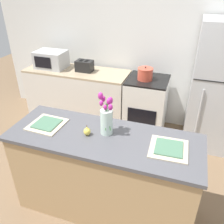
{
  "coord_description": "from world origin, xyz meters",
  "views": [
    {
      "loc": [
        0.64,
        -1.65,
        2.2
      ],
      "look_at": [
        0.0,
        0.25,
        1.06
      ],
      "focal_mm": 38.0,
      "sensor_mm": 36.0,
      "label": 1
    }
  ],
  "objects_px": {
    "cooking_pot": "(145,74)",
    "microwave": "(51,59)",
    "toaster": "(84,66)",
    "pear_figurine": "(87,131)",
    "plate_setting_left": "(47,124)",
    "refrigerator": "(217,88)",
    "flower_vase": "(106,118)",
    "stove_range": "(146,106)",
    "plate_setting_right": "(169,148)"
  },
  "relations": [
    {
      "from": "flower_vase",
      "to": "pear_figurine",
      "type": "bearing_deg",
      "value": -150.41
    },
    {
      "from": "plate_setting_right",
      "to": "pear_figurine",
      "type": "bearing_deg",
      "value": -177.75
    },
    {
      "from": "stove_range",
      "to": "plate_setting_right",
      "type": "height_order",
      "value": "plate_setting_right"
    },
    {
      "from": "flower_vase",
      "to": "cooking_pot",
      "type": "height_order",
      "value": "flower_vase"
    },
    {
      "from": "pear_figurine",
      "to": "toaster",
      "type": "relative_size",
      "value": 0.38
    },
    {
      "from": "flower_vase",
      "to": "toaster",
      "type": "xyz_separation_m",
      "value": [
        -0.93,
        1.55,
        -0.11
      ]
    },
    {
      "from": "cooking_pot",
      "to": "pear_figurine",
      "type": "bearing_deg",
      "value": -97.36
    },
    {
      "from": "stove_range",
      "to": "plate_setting_left",
      "type": "xyz_separation_m",
      "value": [
        -0.69,
        -1.6,
        0.5
      ]
    },
    {
      "from": "cooking_pot",
      "to": "microwave",
      "type": "relative_size",
      "value": 0.46
    },
    {
      "from": "refrigerator",
      "to": "microwave",
      "type": "distance_m",
      "value": 2.56
    },
    {
      "from": "cooking_pot",
      "to": "stove_range",
      "type": "bearing_deg",
      "value": 40.11
    },
    {
      "from": "cooking_pot",
      "to": "microwave",
      "type": "height_order",
      "value": "microwave"
    },
    {
      "from": "pear_figurine",
      "to": "toaster",
      "type": "xyz_separation_m",
      "value": [
        -0.77,
        1.64,
        0.01
      ]
    },
    {
      "from": "pear_figurine",
      "to": "toaster",
      "type": "distance_m",
      "value": 1.81
    },
    {
      "from": "pear_figurine",
      "to": "flower_vase",
      "type": "bearing_deg",
      "value": 29.59
    },
    {
      "from": "toaster",
      "to": "stove_range",
      "type": "bearing_deg",
      "value": -0.51
    },
    {
      "from": "flower_vase",
      "to": "pear_figurine",
      "type": "xyz_separation_m",
      "value": [
        -0.16,
        -0.09,
        -0.12
      ]
    },
    {
      "from": "stove_range",
      "to": "pear_figurine",
      "type": "xyz_separation_m",
      "value": [
        -0.25,
        -1.63,
        0.53
      ]
    },
    {
      "from": "refrigerator",
      "to": "flower_vase",
      "type": "bearing_deg",
      "value": -124.05
    },
    {
      "from": "stove_range",
      "to": "pear_figurine",
      "type": "distance_m",
      "value": 1.73
    },
    {
      "from": "stove_range",
      "to": "microwave",
      "type": "bearing_deg",
      "value": -179.98
    },
    {
      "from": "refrigerator",
      "to": "flower_vase",
      "type": "distance_m",
      "value": 1.87
    },
    {
      "from": "stove_range",
      "to": "toaster",
      "type": "xyz_separation_m",
      "value": [
        -1.02,
        0.01,
        0.54
      ]
    },
    {
      "from": "plate_setting_right",
      "to": "microwave",
      "type": "height_order",
      "value": "microwave"
    },
    {
      "from": "stove_range",
      "to": "pear_figurine",
      "type": "bearing_deg",
      "value": -98.63
    },
    {
      "from": "refrigerator",
      "to": "flower_vase",
      "type": "height_order",
      "value": "refrigerator"
    },
    {
      "from": "plate_setting_right",
      "to": "toaster",
      "type": "distance_m",
      "value": 2.2
    },
    {
      "from": "cooking_pot",
      "to": "microwave",
      "type": "distance_m",
      "value": 1.56
    },
    {
      "from": "plate_setting_right",
      "to": "cooking_pot",
      "type": "xyz_separation_m",
      "value": [
        -0.53,
        1.56,
        0.04
      ]
    },
    {
      "from": "stove_range",
      "to": "microwave",
      "type": "height_order",
      "value": "microwave"
    },
    {
      "from": "plate_setting_left",
      "to": "toaster",
      "type": "xyz_separation_m",
      "value": [
        -0.33,
        1.61,
        0.04
      ]
    },
    {
      "from": "pear_figurine",
      "to": "microwave",
      "type": "bearing_deg",
      "value": 129.82
    },
    {
      "from": "toaster",
      "to": "microwave",
      "type": "xyz_separation_m",
      "value": [
        -0.58,
        -0.01,
        0.05
      ]
    },
    {
      "from": "plate_setting_left",
      "to": "pear_figurine",
      "type": "bearing_deg",
      "value": -3.74
    },
    {
      "from": "refrigerator",
      "to": "cooking_pot",
      "type": "height_order",
      "value": "refrigerator"
    },
    {
      "from": "flower_vase",
      "to": "plate_setting_left",
      "type": "distance_m",
      "value": 0.62
    },
    {
      "from": "flower_vase",
      "to": "cooking_pot",
      "type": "distance_m",
      "value": 1.51
    },
    {
      "from": "plate_setting_right",
      "to": "cooking_pot",
      "type": "bearing_deg",
      "value": 108.78
    },
    {
      "from": "plate_setting_right",
      "to": "cooking_pot",
      "type": "height_order",
      "value": "cooking_pot"
    },
    {
      "from": "pear_figurine",
      "to": "refrigerator",
      "type": "bearing_deg",
      "value": 53.66
    },
    {
      "from": "plate_setting_right",
      "to": "flower_vase",
      "type": "bearing_deg",
      "value": 174.02
    },
    {
      "from": "pear_figurine",
      "to": "microwave",
      "type": "height_order",
      "value": "microwave"
    },
    {
      "from": "toaster",
      "to": "pear_figurine",
      "type": "bearing_deg",
      "value": -64.76
    },
    {
      "from": "stove_range",
      "to": "cooking_pot",
      "type": "bearing_deg",
      "value": -139.89
    },
    {
      "from": "toaster",
      "to": "microwave",
      "type": "relative_size",
      "value": 0.58
    },
    {
      "from": "refrigerator",
      "to": "plate_setting_left",
      "type": "relative_size",
      "value": 5.37
    },
    {
      "from": "refrigerator",
      "to": "microwave",
      "type": "relative_size",
      "value": 3.71
    },
    {
      "from": "refrigerator",
      "to": "plate_setting_right",
      "type": "height_order",
      "value": "refrigerator"
    },
    {
      "from": "pear_figurine",
      "to": "plate_setting_right",
      "type": "xyz_separation_m",
      "value": [
        0.74,
        0.03,
        -0.03
      ]
    },
    {
      "from": "refrigerator",
      "to": "plate_setting_left",
      "type": "bearing_deg",
      "value": -135.74
    }
  ]
}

